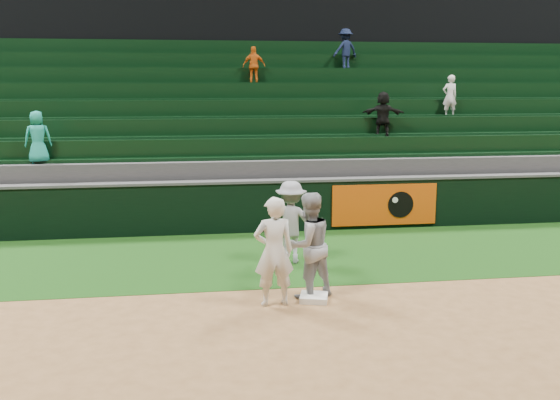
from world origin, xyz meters
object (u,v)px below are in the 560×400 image
object	(u,v)px
base_coach	(291,222)
first_baseman	(274,252)
first_base	(314,298)
baserunner	(308,245)

from	to	relation	value
base_coach	first_baseman	bearing A→B (deg)	88.18
first_base	first_baseman	xyz separation A→B (m)	(-0.67, -0.11, 0.83)
baserunner	base_coach	bearing A→B (deg)	-115.05
first_baseman	baserunner	distance (m)	0.70
first_base	base_coach	xyz separation A→B (m)	(-0.02, 2.22, 0.77)
first_baseman	baserunner	bearing A→B (deg)	-156.35
baserunner	base_coach	world-z (taller)	baserunner
baserunner	base_coach	size ratio (longest dim) A/B	1.08
first_base	base_coach	size ratio (longest dim) A/B	0.27
first_base	baserunner	size ratio (longest dim) A/B	0.25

